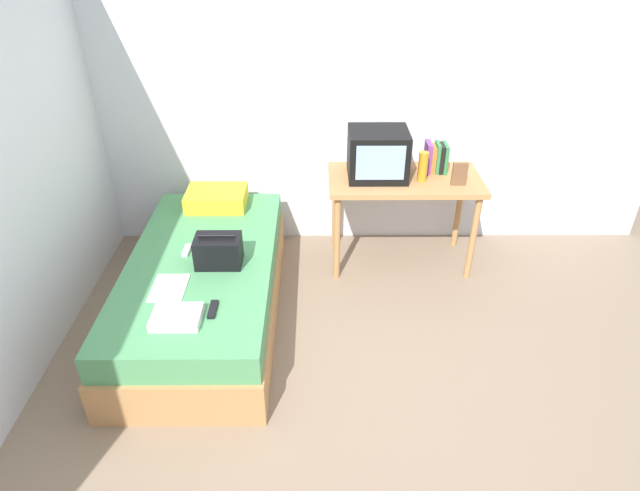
# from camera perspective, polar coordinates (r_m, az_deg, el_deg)

# --- Properties ---
(ground_plane) EXTENTS (8.00, 8.00, 0.00)m
(ground_plane) POSITION_cam_1_polar(r_m,az_deg,el_deg) (3.34, 3.63, -16.38)
(ground_plane) COLOR #84705B
(wall_back) EXTENTS (5.20, 0.10, 2.60)m
(wall_back) POSITION_cam_1_polar(r_m,az_deg,el_deg) (4.38, 2.60, 16.16)
(wall_back) COLOR silver
(wall_back) RESTS_ON ground
(bed) EXTENTS (1.00, 2.00, 0.49)m
(bed) POSITION_cam_1_polar(r_m,az_deg,el_deg) (3.88, -12.08, -4.36)
(bed) COLOR #B27F4C
(bed) RESTS_ON ground
(desk) EXTENTS (1.16, 0.60, 0.75)m
(desk) POSITION_cam_1_polar(r_m,az_deg,el_deg) (4.24, 8.85, 5.92)
(desk) COLOR #B27F4C
(desk) RESTS_ON ground
(tv) EXTENTS (0.44, 0.39, 0.36)m
(tv) POSITION_cam_1_polar(r_m,az_deg,el_deg) (4.12, 6.12, 9.57)
(tv) COLOR black
(tv) RESTS_ON desk
(water_bottle) EXTENTS (0.07, 0.07, 0.23)m
(water_bottle) POSITION_cam_1_polar(r_m,az_deg,el_deg) (4.12, 10.79, 8.17)
(water_bottle) COLOR orange
(water_bottle) RESTS_ON desk
(book_row) EXTENTS (0.16, 0.17, 0.23)m
(book_row) POSITION_cam_1_polar(r_m,az_deg,el_deg) (4.30, 12.11, 9.04)
(book_row) COLOR #7A3D89
(book_row) RESTS_ON desk
(picture_frame) EXTENTS (0.11, 0.02, 0.18)m
(picture_frame) POSITION_cam_1_polar(r_m,az_deg,el_deg) (4.12, 14.50, 7.30)
(picture_frame) COLOR brown
(picture_frame) RESTS_ON desk
(pillow) EXTENTS (0.46, 0.35, 0.13)m
(pillow) POSITION_cam_1_polar(r_m,az_deg,el_deg) (4.36, -10.87, 4.92)
(pillow) COLOR yellow
(pillow) RESTS_ON bed
(handbag) EXTENTS (0.30, 0.20, 0.23)m
(handbag) POSITION_cam_1_polar(r_m,az_deg,el_deg) (3.61, -10.67, -0.55)
(handbag) COLOR black
(handbag) RESTS_ON bed
(magazine) EXTENTS (0.21, 0.29, 0.01)m
(magazine) POSITION_cam_1_polar(r_m,az_deg,el_deg) (3.50, -15.63, -4.31)
(magazine) COLOR white
(magazine) RESTS_ON bed
(remote_dark) EXTENTS (0.04, 0.16, 0.02)m
(remote_dark) POSITION_cam_1_polar(r_m,az_deg,el_deg) (3.25, -11.25, -6.62)
(remote_dark) COLOR black
(remote_dark) RESTS_ON bed
(remote_silver) EXTENTS (0.04, 0.14, 0.02)m
(remote_silver) POSITION_cam_1_polar(r_m,az_deg,el_deg) (3.83, -13.90, -0.50)
(remote_silver) COLOR #B7B7BC
(remote_silver) RESTS_ON bed
(folded_towel) EXTENTS (0.28, 0.22, 0.05)m
(folded_towel) POSITION_cam_1_polar(r_m,az_deg,el_deg) (3.22, -14.90, -7.32)
(folded_towel) COLOR white
(folded_towel) RESTS_ON bed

